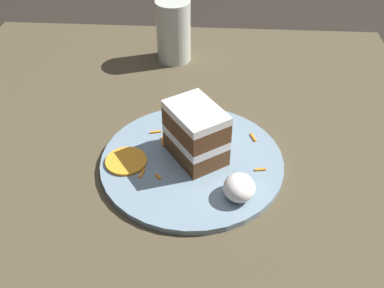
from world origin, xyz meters
name	(u,v)px	position (x,y,z in m)	size (l,w,h in m)	color
ground_plane	(167,162)	(0.00, 0.00, 0.00)	(6.00, 6.00, 0.00)	black
dining_table	(167,158)	(0.00, 0.00, 0.01)	(1.00, 0.96, 0.02)	#4C422D
plate	(192,162)	(0.03, 0.05, 0.03)	(0.30, 0.30, 0.01)	gray
cake_slice	(196,133)	(0.01, 0.05, 0.08)	(0.12, 0.11, 0.09)	brown
cream_dollop	(239,187)	(0.10, 0.12, 0.05)	(0.05, 0.05, 0.04)	white
orange_garnish	(126,161)	(0.04, -0.06, 0.03)	(0.07, 0.07, 0.00)	orange
carrot_shreds_scatter	(185,147)	(0.00, 0.03, 0.03)	(0.13, 0.20, 0.00)	orange
drinking_glass	(174,35)	(-0.33, -0.02, 0.08)	(0.08, 0.08, 0.14)	beige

